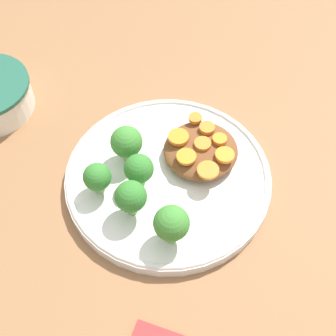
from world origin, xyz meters
name	(u,v)px	position (x,y,z in m)	size (l,w,h in m)	color
ground_plane	(168,181)	(0.00, 0.00, 0.00)	(4.00, 4.00, 0.00)	#8C603D
plate	(168,177)	(0.00, 0.00, 0.01)	(0.27, 0.27, 0.02)	silver
stew_mound	(201,150)	(-0.05, 0.02, 0.03)	(0.10, 0.10, 0.02)	brown
broccoli_floret_0	(134,199)	(0.07, 0.00, 0.05)	(0.04, 0.04, 0.06)	#759E51
broccoli_floret_1	(139,169)	(0.03, -0.02, 0.05)	(0.04, 0.04, 0.05)	#7FA85B
broccoli_floret_2	(126,142)	(0.01, -0.06, 0.05)	(0.04, 0.04, 0.06)	#7FA85B
broccoli_floret_3	(97,178)	(0.07, -0.05, 0.05)	(0.04, 0.04, 0.05)	#7FA85B
broccoli_floret_4	(172,224)	(0.07, 0.06, 0.05)	(0.04, 0.04, 0.06)	#759E51
carrot_slice_0	(179,137)	(-0.04, -0.01, 0.04)	(0.03, 0.03, 0.01)	orange
carrot_slice_1	(225,155)	(-0.05, 0.05, 0.04)	(0.03, 0.03, 0.01)	orange
carrot_slice_2	(186,157)	(-0.02, 0.01, 0.04)	(0.03, 0.03, 0.00)	orange
carrot_slice_3	(208,170)	(-0.02, 0.05, 0.04)	(0.03, 0.03, 0.00)	orange
carrot_slice_4	(195,118)	(-0.08, -0.02, 0.04)	(0.02, 0.02, 0.01)	orange
carrot_slice_5	(220,139)	(-0.07, 0.03, 0.04)	(0.02, 0.02, 0.01)	orange
carrot_slice_6	(203,144)	(-0.05, 0.02, 0.04)	(0.02, 0.02, 0.00)	orange
carrot_slice_7	(207,128)	(-0.08, 0.01, 0.04)	(0.02, 0.02, 0.01)	orange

